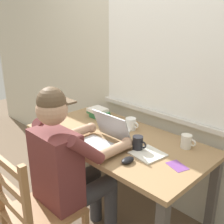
# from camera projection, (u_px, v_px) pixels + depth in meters

# --- Properties ---
(ground_plane) EXTENTS (8.00, 8.00, 0.00)m
(ground_plane) POSITION_uv_depth(u_px,v_px,m) (116.00, 215.00, 2.33)
(ground_plane) COLOR brown
(back_wall) EXTENTS (6.00, 0.08, 2.60)m
(back_wall) POSITION_uv_depth(u_px,v_px,m) (156.00, 57.00, 2.19)
(back_wall) COLOR beige
(back_wall) RESTS_ON ground
(desk) EXTENTS (1.44, 0.74, 0.73)m
(desk) POSITION_uv_depth(u_px,v_px,m) (117.00, 148.00, 2.12)
(desk) COLOR #9E7A51
(desk) RESTS_ON ground
(seated_person) EXTENTS (0.50, 0.60, 1.23)m
(seated_person) POSITION_uv_depth(u_px,v_px,m) (70.00, 165.00, 1.81)
(seated_person) COLOR brown
(seated_person) RESTS_ON ground
(wooden_chair) EXTENTS (0.42, 0.42, 0.93)m
(wooden_chair) POSITION_uv_depth(u_px,v_px,m) (35.00, 212.00, 1.70)
(wooden_chair) COLOR olive
(wooden_chair) RESTS_ON ground
(laptop) EXTENTS (0.33, 0.31, 0.22)m
(laptop) POSITION_uv_depth(u_px,v_px,m) (103.00, 139.00, 1.94)
(laptop) COLOR #ADAFB2
(laptop) RESTS_ON desk
(computer_mouse) EXTENTS (0.06, 0.10, 0.03)m
(computer_mouse) POSITION_uv_depth(u_px,v_px,m) (128.00, 160.00, 1.72)
(computer_mouse) COLOR black
(computer_mouse) RESTS_ON desk
(coffee_mug_white) EXTENTS (0.11, 0.08, 0.10)m
(coffee_mug_white) POSITION_uv_depth(u_px,v_px,m) (187.00, 141.00, 1.91)
(coffee_mug_white) COLOR silver
(coffee_mug_white) RESTS_ON desk
(coffee_mug_dark) EXTENTS (0.11, 0.07, 0.10)m
(coffee_mug_dark) POSITION_uv_depth(u_px,v_px,m) (138.00, 143.00, 1.87)
(coffee_mug_dark) COLOR black
(coffee_mug_dark) RESTS_ON desk
(coffee_mug_spare) EXTENTS (0.13, 0.09, 0.10)m
(coffee_mug_spare) POSITION_uv_depth(u_px,v_px,m) (131.00, 124.00, 2.21)
(coffee_mug_spare) COLOR white
(coffee_mug_spare) RESTS_ON desk
(book_stack_main) EXTENTS (0.21, 0.15, 0.09)m
(book_stack_main) POSITION_uv_depth(u_px,v_px,m) (98.00, 113.00, 2.48)
(book_stack_main) COLOR #38844C
(book_stack_main) RESTS_ON desk
(paper_pile_near_laptop) EXTENTS (0.27, 0.25, 0.01)m
(paper_pile_near_laptop) POSITION_uv_depth(u_px,v_px,m) (118.00, 128.00, 2.24)
(paper_pile_near_laptop) COLOR white
(paper_pile_near_laptop) RESTS_ON desk
(paper_pile_back_corner) EXTENTS (0.22, 0.22, 0.01)m
(paper_pile_back_corner) POSITION_uv_depth(u_px,v_px,m) (148.00, 154.00, 1.82)
(paper_pile_back_corner) COLOR silver
(paper_pile_back_corner) RESTS_ON desk
(landscape_photo_print) EXTENTS (0.15, 0.13, 0.00)m
(landscape_photo_print) POSITION_uv_depth(u_px,v_px,m) (177.00, 166.00, 1.69)
(landscape_photo_print) COLOR #7A4293
(landscape_photo_print) RESTS_ON desk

